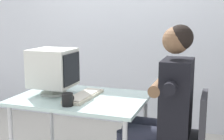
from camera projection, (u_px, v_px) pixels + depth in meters
wall_back at (152, 7)px, 3.63m from camera, size 8.00×0.10×3.00m
desk at (81, 104)px, 2.58m from camera, size 1.10×0.76×0.71m
crt_monitor at (53, 68)px, 2.61m from camera, size 0.36×0.33×0.40m
keyboard at (84, 96)px, 2.54m from camera, size 0.18×0.48×0.03m
office_chair at (185, 136)px, 2.31m from camera, size 0.40×0.40×0.83m
person_seated at (163, 104)px, 2.32m from camera, size 0.68×0.56×1.34m
desk_mug at (68, 99)px, 2.31m from camera, size 0.09×0.10×0.10m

